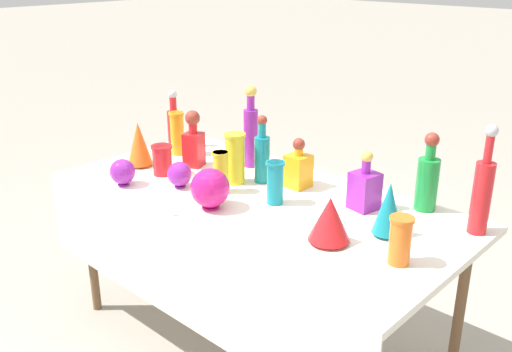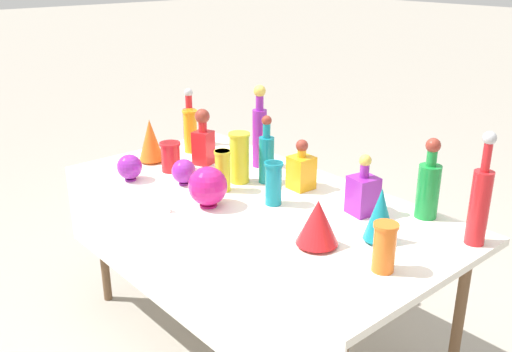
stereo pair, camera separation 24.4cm
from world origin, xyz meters
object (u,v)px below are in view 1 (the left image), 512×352
object	(u,v)px
tall_bottle_2	(262,155)
round_bowl_0	(180,174)
square_decanter_0	(298,168)
square_decanter_2	(193,141)
tall_bottle_1	(174,124)
round_bowl_2	(122,172)
slender_vase_0	(400,239)
slender_vase_4	(275,181)
slender_vase_3	(235,157)
tall_bottle_0	(428,179)
round_bowl_1	(210,188)
fluted_vase_0	(389,208)
slender_vase_1	(162,159)
slender_vase_5	(177,132)
square_decanter_1	(365,188)
cardboard_box_behind_right	(341,246)
cardboard_box_behind_left	(293,223)
tall_bottle_4	(251,131)
fluted_vase_1	(330,219)
fluted_vase_2	(139,144)
tall_bottle_3	(482,191)
slender_vase_2	(221,171)

from	to	relation	value
tall_bottle_2	round_bowl_0	distance (m)	0.38
square_decanter_0	square_decanter_2	bearing A→B (deg)	-166.11
tall_bottle_1	round_bowl_2	size ratio (longest dim) A/B	2.52
slender_vase_0	slender_vase_4	size ratio (longest dim) A/B	0.92
slender_vase_3	round_bowl_2	distance (m)	0.52
tall_bottle_0	round_bowl_2	size ratio (longest dim) A/B	2.65
round_bowl_1	round_bowl_2	distance (m)	0.49
tall_bottle_0	fluted_vase_0	world-z (taller)	tall_bottle_0
tall_bottle_2	slender_vase_4	xyz separation A→B (m)	(0.21, -0.15, -0.03)
slender_vase_1	slender_vase_5	world-z (taller)	slender_vase_5
square_decanter_1	cardboard_box_behind_right	world-z (taller)	square_decanter_1
slender_vase_3	fluted_vase_0	bearing A→B (deg)	0.43
tall_bottle_2	slender_vase_1	size ratio (longest dim) A/B	2.20
square_decanter_0	round_bowl_0	world-z (taller)	square_decanter_0
square_decanter_1	cardboard_box_behind_left	size ratio (longest dim) A/B	0.47
slender_vase_0	tall_bottle_4	bearing A→B (deg)	160.62
tall_bottle_0	tall_bottle_4	world-z (taller)	tall_bottle_4
slender_vase_0	fluted_vase_1	size ratio (longest dim) A/B	0.96
slender_vase_5	tall_bottle_1	bearing A→B (deg)	146.76
tall_bottle_4	round_bowl_1	world-z (taller)	tall_bottle_4
slender_vase_4	fluted_vase_1	distance (m)	0.40
tall_bottle_0	slender_vase_5	distance (m)	1.32
fluted_vase_1	square_decanter_0	bearing A→B (deg)	140.80
slender_vase_5	fluted_vase_0	world-z (taller)	slender_vase_5
square_decanter_2	fluted_vase_2	distance (m)	0.27
square_decanter_1	slender_vase_3	xyz separation A→B (m)	(-0.60, -0.15, 0.03)
tall_bottle_4	square_decanter_2	bearing A→B (deg)	-137.29
tall_bottle_3	slender_vase_2	world-z (taller)	tall_bottle_3
slender_vase_3	slender_vase_2	bearing A→B (deg)	-74.97
tall_bottle_0	square_decanter_1	size ratio (longest dim) A/B	1.31
square_decanter_1	slender_vase_3	world-z (taller)	square_decanter_1
tall_bottle_1	cardboard_box_behind_left	bearing A→B (deg)	68.24
tall_bottle_0	square_decanter_0	bearing A→B (deg)	-163.18
tall_bottle_2	slender_vase_0	size ratio (longest dim) A/B	1.85
tall_bottle_2	cardboard_box_behind_right	bearing A→B (deg)	90.48
square_decanter_1	round_bowl_0	world-z (taller)	square_decanter_1
tall_bottle_0	slender_vase_3	world-z (taller)	tall_bottle_0
square_decanter_0	cardboard_box_behind_right	size ratio (longest dim) A/B	0.44
slender_vase_3	cardboard_box_behind_right	bearing A→B (deg)	84.47
slender_vase_2	tall_bottle_0	bearing A→B (deg)	30.59
tall_bottle_3	fluted_vase_0	distance (m)	0.35
fluted_vase_0	cardboard_box_behind_left	size ratio (longest dim) A/B	0.39
slender_vase_1	cardboard_box_behind_left	world-z (taller)	slender_vase_1
fluted_vase_1	fluted_vase_2	xyz separation A→B (m)	(-1.18, 0.03, 0.02)
fluted_vase_1	round_bowl_2	bearing A→B (deg)	-169.80
tall_bottle_3	tall_bottle_4	world-z (taller)	tall_bottle_3
slender_vase_5	cardboard_box_behind_right	world-z (taller)	slender_vase_5
tall_bottle_2	tall_bottle_3	distance (m)	0.96
tall_bottle_1	cardboard_box_behind_left	world-z (taller)	tall_bottle_1
fluted_vase_2	cardboard_box_behind_left	world-z (taller)	fluted_vase_2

